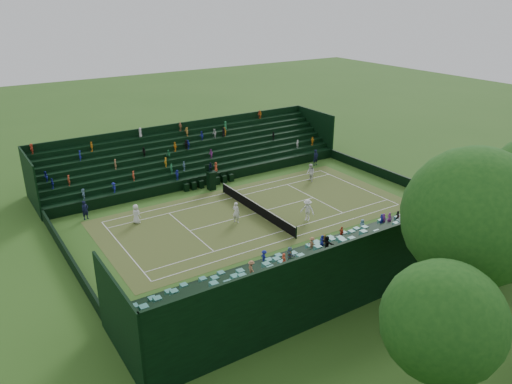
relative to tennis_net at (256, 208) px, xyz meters
The scene contains 17 objects.
ground 0.53m from the tennis_net, ahead, with size 160.00×160.00×0.00m, color #2F5A1C.
court_surface 0.52m from the tennis_net, ahead, with size 12.97×26.77×0.01m, color #386521.
perimeter_wall_north 15.89m from the tennis_net, 90.00° to the left, with size 17.17×0.20×1.00m, color black.
perimeter_wall_south 15.89m from the tennis_net, 90.00° to the right, with size 17.17×0.20×1.00m, color black.
perimeter_wall_east 8.49m from the tennis_net, ahead, with size 0.20×31.77×1.00m, color black.
perimeter_wall_west 8.49m from the tennis_net, behind, with size 0.20×31.77×1.00m, color black.
north_grandstand 12.70m from the tennis_net, ahead, with size 6.60×32.00×4.90m.
south_grandstand 12.70m from the tennis_net, behind, with size 6.60×32.00×4.90m.
tennis_net is the anchor object (origin of this frame).
umpire_chair 7.19m from the tennis_net, behind, with size 0.88×0.88×2.75m.
courtside_chairs 8.07m from the tennis_net, behind, with size 0.50×5.47×1.08m.
player_near_west 10.16m from the tennis_net, 111.57° to the right, with size 0.82×0.54×1.68m, color silver.
player_near_east 2.50m from the tennis_net, 75.03° to the right, with size 0.67×0.44×1.83m, color white.
player_far_west 9.61m from the tennis_net, 111.90° to the left, with size 0.90×0.70×1.85m, color silver.
player_far_east 4.57m from the tennis_net, 38.70° to the left, with size 1.23×0.71×1.91m, color white.
line_judge_north 14.56m from the tennis_net, 120.02° to the left, with size 0.65×0.43×1.79m, color black.
line_judge_south 14.51m from the tennis_net, 118.28° to the right, with size 0.61×0.40×1.67m, color black.
Camera 1 is at (33.29, -21.57, 18.04)m, focal length 35.00 mm.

